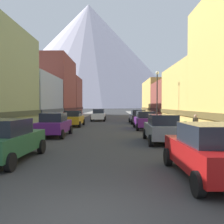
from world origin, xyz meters
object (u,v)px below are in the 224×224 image
car_right_1 (162,128)px  car_right_3 (138,117)px  car_left_2 (73,118)px  car_right_2 (145,120)px  car_driving_0 (99,115)px  car_left_0 (6,140)px  car_left_1 (54,124)px  potted_plant_0 (185,125)px  streetlamp_right (157,90)px  pedestrian_2 (195,127)px  car_right_0 (209,151)px

car_right_1 → car_right_3: (0.00, 15.98, 0.00)m
car_left_2 → car_right_2: size_ratio=1.00×
car_driving_0 → car_right_1: bearing=-75.7°
car_left_2 → car_right_2: (7.60, -3.22, 0.00)m
car_left_0 → car_left_1: (0.00, 8.29, 0.00)m
car_left_0 → car_driving_0: size_ratio=1.02×
car_right_3 → potted_plant_0: size_ratio=5.45×
car_left_1 → car_right_1: same height
streetlamp_right → potted_plant_0: bearing=-70.9°
car_driving_0 → potted_plant_0: bearing=-60.7°
car_driving_0 → pedestrian_2: bearing=-68.8°
car_left_1 → car_left_2: same height
car_left_1 → car_driving_0: same height
car_driving_0 → streetlamp_right: bearing=-56.6°
car_right_0 → car_right_1: same height
car_left_1 → car_right_0: same height
car_right_0 → car_driving_0: bearing=100.6°
car_right_1 → car_right_2: size_ratio=1.01×
car_left_0 → car_right_0: same height
car_right_0 → potted_plant_0: car_right_0 is taller
car_right_3 → potted_plant_0: bearing=-72.3°
car_left_1 → car_right_2: bearing=35.8°
car_right_2 → potted_plant_0: (3.20, -2.50, -0.31)m
streetlamp_right → car_right_3: bearing=106.4°
pedestrian_2 → car_right_1: bearing=-157.8°
potted_plant_0 → streetlamp_right: size_ratio=0.14×
streetlamp_right → car_left_0: bearing=-119.7°
car_right_0 → car_driving_0: same height
car_right_2 → car_driving_0: same height
car_left_0 → car_right_0: 7.97m
car_left_1 → car_right_0: bearing=-54.6°
car_left_0 → potted_plant_0: (10.80, 11.27, -0.31)m
car_left_0 → car_left_1: 8.29m
potted_plant_0 → pedestrian_2: bearing=-98.6°
car_left_0 → car_driving_0: (2.20, 26.57, 0.00)m
car_left_2 → car_right_0: 20.81m
car_right_0 → pedestrian_2: (2.45, 8.70, -0.02)m
car_left_2 → car_right_0: (7.60, -19.37, 0.00)m
car_right_0 → car_right_1: size_ratio=1.00×
streetlamp_right → pedestrian_2: bearing=-84.7°
car_right_0 → streetlamp_right: 18.74m
car_left_1 → car_right_2: 9.37m
car_right_2 → streetlamp_right: bearing=55.7°
car_right_0 → car_right_3: 23.68m
car_left_2 → potted_plant_0: (10.80, -5.72, -0.31)m
car_left_1 → car_left_0: bearing=-90.0°
car_left_2 → streetlamp_right: size_ratio=0.75×
car_left_2 → car_right_1: size_ratio=0.99×
car_left_0 → pedestrian_2: 11.87m
car_right_2 → streetlamp_right: (1.55, 2.27, 3.09)m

